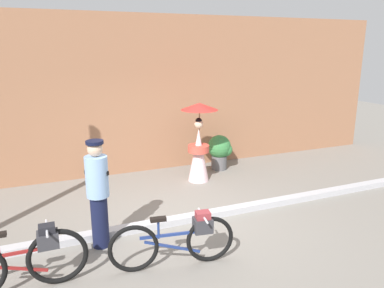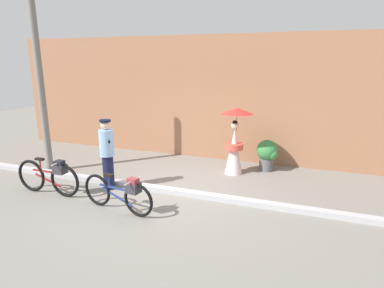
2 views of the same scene
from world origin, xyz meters
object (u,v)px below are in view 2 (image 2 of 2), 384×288
Objects in this scene: person_with_parasol at (235,140)px; bicycle_near_officer at (120,193)px; bicycle_far_side at (50,176)px; utility_pole at (41,85)px; person_officer at (107,153)px; potted_plant_by_door at (267,153)px.

bicycle_near_officer is at bearing -117.98° from person_with_parasol.
utility_pole is at bearing 133.97° from bicycle_far_side.
person_officer is 0.36× the size of utility_pole.
potted_plant_by_door is at bearing 33.56° from person_with_parasol.
bicycle_near_officer is at bearing -124.11° from potted_plant_by_door.
person_officer is at bearing -13.29° from utility_pole.
bicycle_far_side is at bearing -141.71° from person_with_parasol.
bicycle_far_side is at bearing -145.18° from person_officer.
utility_pole is (-5.76, -2.15, 1.90)m from potted_plant_by_door.
bicycle_near_officer is 2.03m from bicycle_far_side.
person_officer reaches higher than bicycle_far_side.
potted_plant_by_door is at bearing 38.26° from person_officer.
potted_plant_by_door is (4.50, 3.45, 0.06)m from bicycle_far_side.
person_with_parasol reaches higher than bicycle_far_side.
person_with_parasol is (3.68, 2.90, 0.49)m from bicycle_far_side.
person_with_parasol reaches higher than person_officer.
utility_pole reaches higher than bicycle_near_officer.
bicycle_far_side is 1.40m from person_officer.
person_with_parasol reaches higher than bicycle_near_officer.
utility_pole is (-1.26, 1.31, 1.96)m from bicycle_far_side.
bicycle_far_side is 1.98× the size of potted_plant_by_door.
person_officer is (1.08, 0.75, 0.47)m from bicycle_far_side.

